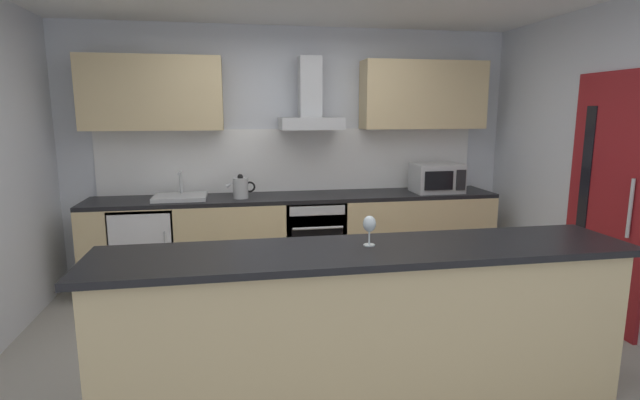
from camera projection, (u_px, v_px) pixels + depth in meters
ground at (326, 353)px, 3.52m from camera, size 5.68×4.77×0.02m
wall_back at (292, 153)px, 5.16m from camera, size 5.68×0.12×2.60m
wall_right at (631, 169)px, 3.70m from camera, size 0.12×4.77×2.60m
backsplash_tile at (293, 160)px, 5.11m from camera, size 3.98×0.02×0.66m
counter_back at (298, 238)px, 4.95m from camera, size 4.12×0.60×0.90m
counter_island at (367, 326)px, 2.84m from camera, size 3.13×0.64×0.97m
upper_cabinets at (294, 94)px, 4.83m from camera, size 4.06×0.32×0.70m
side_door at (607, 201)px, 3.85m from camera, size 0.08×0.85×2.05m
oven at (313, 237)px, 4.95m from camera, size 0.60×0.62×0.80m
refrigerator at (147, 249)px, 4.67m from camera, size 0.58×0.60×0.85m
microwave at (437, 178)px, 5.05m from camera, size 0.50×0.38×0.30m
sink at (180, 196)px, 4.65m from camera, size 0.50×0.40×0.26m
kettle at (241, 188)px, 4.69m from camera, size 0.29×0.15×0.24m
range_hood at (310, 107)px, 4.84m from camera, size 0.62×0.45×0.72m
wine_glass at (369, 225)px, 2.78m from camera, size 0.08×0.08×0.18m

